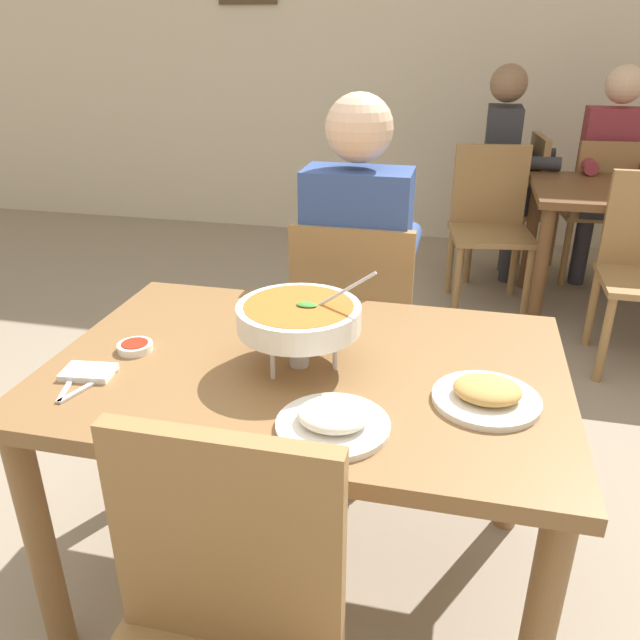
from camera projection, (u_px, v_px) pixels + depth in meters
ground_plane at (309, 577)px, 1.88m from camera, size 16.00×16.00×0.00m
cafe_rear_partition at (430, 28)px, 4.43m from camera, size 10.00×0.10×3.00m
dining_table_main at (307, 399)px, 1.62m from camera, size 1.27×0.85×0.73m
chair_diner_main at (355, 324)px, 2.30m from camera, size 0.44×0.44×0.90m
diner_main at (358, 259)px, 2.23m from camera, size 0.40×0.45×1.31m
curry_bowl at (299, 317)px, 1.51m from camera, size 0.33×0.30×0.26m
rice_plate at (333, 420)px, 1.31m from camera, size 0.24×0.24×0.06m
appetizer_plate at (487, 394)px, 1.40m from camera, size 0.24×0.24×0.06m
sauce_dish at (135, 347)px, 1.63m from camera, size 0.09×0.09×0.02m
napkin_folded at (89, 372)px, 1.52m from camera, size 0.13×0.09×0.02m
fork_utensil at (69, 383)px, 1.48m from camera, size 0.06×0.17×0.01m
spoon_utensil at (89, 386)px, 1.47m from camera, size 0.06×0.17×0.01m
dining_table_far at (628, 213)px, 3.37m from camera, size 1.00×0.80×0.73m
chair_bg_left at (516, 199)px, 4.02m from camera, size 0.49×0.49×0.90m
chair_bg_middle at (602, 204)px, 3.89m from camera, size 0.48×0.48×0.90m
chair_bg_right at (490, 217)px, 3.61m from camera, size 0.50×0.50×0.90m
patron_bg_left at (506, 161)px, 3.91m from camera, size 0.45×0.40×1.31m
patron_bg_middle at (611, 164)px, 3.82m from camera, size 0.40×0.45×1.31m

